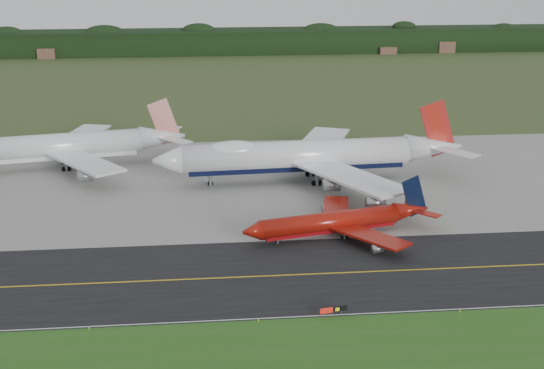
{
  "coord_description": "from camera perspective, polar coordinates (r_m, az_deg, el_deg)",
  "views": [
    {
      "loc": [
        -11.79,
        -124.34,
        55.66
      ],
      "look_at": [
        2.82,
        22.0,
        8.38
      ],
      "focal_mm": 50.0,
      "sensor_mm": 36.0,
      "label": 1
    }
  ],
  "objects": [
    {
      "name": "jet_red_737",
      "position": [
        150.32,
        5.13,
        -2.77
      ],
      "size": [
        39.54,
        31.65,
        10.77
      ],
      "color": "maroon",
      "rests_on": "ground"
    },
    {
      "name": "taxiway_centreline",
      "position": [
        133.1,
        -0.1,
        -6.88
      ],
      "size": [
        400.0,
        0.4,
        0.0
      ],
      "primitive_type": "cube",
      "color": "gold",
      "rests_on": "taxiway"
    },
    {
      "name": "taxiway_sign",
      "position": [
        119.68,
        4.66,
        -9.38
      ],
      "size": [
        4.48,
        1.12,
        1.52
      ],
      "color": "slate",
      "rests_on": "ground"
    },
    {
      "name": "taxiway_edge_line",
      "position": [
        119.27,
        0.64,
        -9.98
      ],
      "size": [
        400.0,
        0.25,
        0.0
      ],
      "primitive_type": "cube",
      "color": "silver",
      "rests_on": "taxiway"
    },
    {
      "name": "apron",
      "position": [
        184.34,
        -1.77,
        0.24
      ],
      "size": [
        400.0,
        78.0,
        0.01
      ],
      "primitive_type": "cube",
      "color": "gray",
      "rests_on": "ground"
    },
    {
      "name": "edge_marker_center",
      "position": [
        117.99,
        -1.03,
        -10.19
      ],
      "size": [
        0.16,
        0.16,
        0.5
      ],
      "primitive_type": "cylinder",
      "color": "yellow",
      "rests_on": "ground"
    },
    {
      "name": "taxiway",
      "position": [
        133.11,
        -0.1,
        -6.89
      ],
      "size": [
        400.0,
        32.0,
        0.02
      ],
      "primitive_type": "cube",
      "color": "black",
      "rests_on": "ground"
    },
    {
      "name": "ground",
      "position": [
        136.74,
        -0.26,
        -6.2
      ],
      "size": [
        600.0,
        600.0,
        0.0
      ],
      "primitive_type": "plane",
      "color": "#304520",
      "rests_on": "ground"
    },
    {
      "name": "jet_ba_747",
      "position": [
        182.72,
        2.68,
        2.2
      ],
      "size": [
        76.24,
        63.06,
        19.17
      ],
      "color": "white",
      "rests_on": "ground"
    },
    {
      "name": "edge_marker_right",
      "position": [
        124.35,
        13.95,
        -9.21
      ],
      "size": [
        0.16,
        0.16,
        0.5
      ],
      "primitive_type": "cylinder",
      "color": "yellow",
      "rests_on": "ground"
    },
    {
      "name": "edge_marker_left",
      "position": [
        118.96,
        -13.61,
        -10.49
      ],
      "size": [
        0.16,
        0.16,
        0.5
      ],
      "primitive_type": "cylinder",
      "color": "yellow",
      "rests_on": "ground"
    },
    {
      "name": "jet_star_tail",
      "position": [
        201.32,
        -15.43,
        2.77
      ],
      "size": [
        63.39,
        52.36,
        16.77
      ],
      "color": "silver",
      "rests_on": "ground"
    },
    {
      "name": "horizon_treeline",
      "position": [
        401.43,
        -4.04,
        10.6
      ],
      "size": [
        700.0,
        25.0,
        12.0
      ],
      "color": "black",
      "rests_on": "ground"
    }
  ]
}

